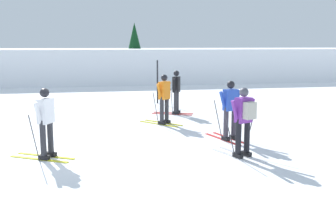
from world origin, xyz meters
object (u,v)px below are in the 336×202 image
(skier_blue, at_px, (230,109))
(conifer_far_left, at_px, (135,46))
(skier_black, at_px, (176,91))
(trail_marker_pole, at_px, (157,82))
(skier_white, at_px, (46,121))
(skier_purple, at_px, (244,119))
(skier_orange, at_px, (164,98))

(skier_blue, bearing_deg, conifer_far_left, 92.97)
(skier_black, xyz_separation_m, trail_marker_pole, (-0.32, 2.79, 0.08))
(skier_blue, bearing_deg, skier_black, 99.54)
(skier_black, bearing_deg, trail_marker_pole, 96.61)
(skier_white, distance_m, skier_black, 6.65)
(skier_purple, bearing_deg, skier_black, 94.68)
(skier_black, distance_m, conifer_far_left, 15.19)
(skier_purple, distance_m, trail_marker_pole, 8.75)
(skier_black, height_order, conifer_far_left, conifer_far_left)
(skier_blue, xyz_separation_m, skier_orange, (-1.49, 2.48, -0.00))
(skier_white, distance_m, conifer_far_left, 20.70)
(skier_purple, height_order, trail_marker_pole, trail_marker_pole)
(skier_blue, bearing_deg, skier_white, -169.45)
(skier_blue, xyz_separation_m, trail_marker_pole, (-1.04, 7.05, 0.08))
(skier_blue, relative_size, skier_black, 1.00)
(skier_blue, xyz_separation_m, conifer_far_left, (-1.00, 19.35, 1.63))
(skier_black, bearing_deg, skier_orange, -113.40)
(skier_orange, bearing_deg, skier_black, 66.60)
(skier_black, bearing_deg, skier_blue, -80.46)
(skier_black, relative_size, skier_orange, 1.00)
(trail_marker_pole, height_order, conifer_far_left, conifer_far_left)
(skier_blue, bearing_deg, skier_orange, 120.99)
(skier_white, height_order, trail_marker_pole, trail_marker_pole)
(skier_blue, relative_size, skier_purple, 1.00)
(trail_marker_pole, bearing_deg, skier_orange, -95.59)
(skier_white, distance_m, trail_marker_pole, 8.85)
(skier_white, relative_size, conifer_far_left, 0.39)
(skier_black, distance_m, skier_orange, 1.94)
(skier_blue, height_order, trail_marker_pole, trail_marker_pole)
(skier_blue, distance_m, conifer_far_left, 19.45)
(skier_orange, relative_size, conifer_far_left, 0.39)
(skier_orange, bearing_deg, conifer_far_left, 88.36)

